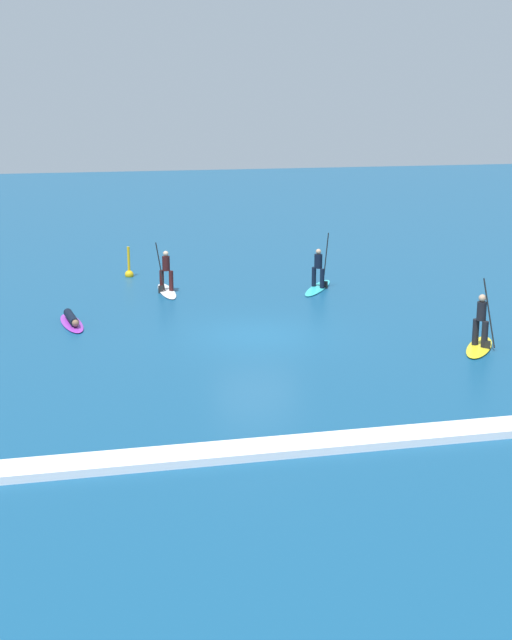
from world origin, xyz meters
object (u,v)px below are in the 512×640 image
object	(u,v)px
surfer_on_yellow_board	(480,335)
surfer_on_purple_board	(72,321)
surfer_on_white_board	(166,281)
marker_buoy	(129,271)
surfer_on_teal_board	(318,278)

from	to	relation	value
surfer_on_yellow_board	surfer_on_purple_board	bearing A→B (deg)	-80.63
surfer_on_white_board	marker_buoy	size ratio (longest dim) A/B	2.13
surfer_on_teal_board	surfer_on_white_board	bearing A→B (deg)	114.05
surfer_on_teal_board	marker_buoy	xyz separation A→B (m)	(-7.04, 3.97, -0.19)
surfer_on_teal_board	marker_buoy	bearing A→B (deg)	91.73
surfer_on_purple_board	surfer_on_white_board	distance (m)	5.58
surfer_on_purple_board	marker_buoy	distance (m)	7.83
surfer_on_teal_board	surfer_on_white_board	world-z (taller)	surfer_on_teal_board
surfer_on_yellow_board	surfer_on_purple_board	size ratio (longest dim) A/B	0.90
surfer_on_white_board	surfer_on_yellow_board	bearing A→B (deg)	38.60
surfer_on_teal_board	marker_buoy	world-z (taller)	surfer_on_teal_board
marker_buoy	surfer_on_yellow_board	bearing A→B (deg)	-54.23
surfer_on_yellow_board	surfer_on_teal_board	size ratio (longest dim) A/B	0.83
surfer_on_yellow_board	marker_buoy	xyz separation A→B (m)	(-9.40, 13.05, -0.19)
surfer_on_yellow_board	surfer_on_white_board	distance (m)	12.82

